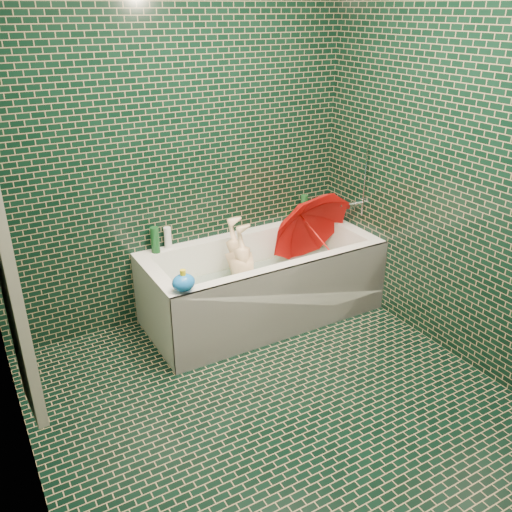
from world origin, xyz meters
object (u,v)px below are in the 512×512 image
child (246,280)px  rubber_duck (298,215)px  umbrella (319,238)px  bath_toy (184,282)px  bathtub (263,290)px

child → rubber_duck: (0.64, 0.30, 0.28)m
umbrella → bath_toy: umbrella is taller
child → umbrella: bearing=93.7°
bathtub → umbrella: umbrella is taller
umbrella → bath_toy: (-1.21, -0.28, 0.07)m
bathtub → child: bathtub is taller
bathtub → rubber_duck: (0.52, 0.34, 0.38)m
rubber_duck → umbrella: bearing=-77.3°
umbrella → rubber_duck: umbrella is taller
bathtub → rubber_duck: rubber_duck is taller
umbrella → bath_toy: size_ratio=4.52×
bathtub → bath_toy: bath_toy is taller
bathtub → bath_toy: bearing=-157.5°
bath_toy → umbrella: bearing=13.5°
rubber_duck → bath_toy: size_ratio=0.87×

